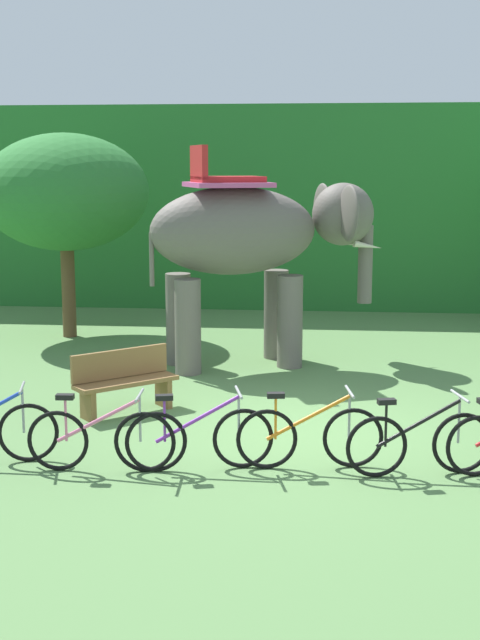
{
  "coord_description": "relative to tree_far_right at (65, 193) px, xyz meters",
  "views": [
    {
      "loc": [
        0.27,
        -11.09,
        3.47
      ],
      "look_at": [
        -0.9,
        1.0,
        1.3
      ],
      "focal_mm": 49.09,
      "sensor_mm": 36.0,
      "label": 1
    }
  ],
  "objects": [
    {
      "name": "foliage_hedge",
      "position": [
        4.88,
        6.61,
        -0.49
      ],
      "size": [
        36.0,
        6.0,
        4.85
      ],
      "primitive_type": "cube",
      "color": "#28702D",
      "rests_on": "ground"
    },
    {
      "name": "bike_purple",
      "position": [
        3.76,
        -7.59,
        -2.53
      ],
      "size": [
        1.68,
        0.58,
        0.92
      ],
      "color": "black",
      "rests_on": "ground"
    },
    {
      "name": "wooden_bench",
      "position": [
        2.37,
        -5.34,
        -2.43
      ],
      "size": [
        1.4,
        1.3,
        0.89
      ],
      "color": "brown",
      "rests_on": "ground"
    },
    {
      "name": "bike_pink",
      "position": [
        2.65,
        -7.75,
        -2.53
      ],
      "size": [
        1.71,
        0.52,
        0.92
      ],
      "color": "black",
      "rests_on": "ground"
    },
    {
      "name": "elephant",
      "position": [
        3.92,
        -2.13,
        -0.71
      ],
      "size": [
        4.2,
        2.85,
        3.78
      ],
      "color": "#665E56",
      "rests_on": "ground"
    },
    {
      "name": "bike_orange",
      "position": [
        5.02,
        -7.41,
        -2.53
      ],
      "size": [
        1.7,
        0.52,
        0.92
      ],
      "color": "black",
      "rests_on": "ground"
    },
    {
      "name": "ground_plane",
      "position": [
        4.88,
        -6.02,
        -2.91
      ],
      "size": [
        80.0,
        80.0,
        0.0
      ],
      "primitive_type": "plane",
      "color": "#567F47"
    },
    {
      "name": "tree_far_right",
      "position": [
        0.0,
        0.0,
        0.0
      ],
      "size": [
        3.33,
        3.33,
        4.08
      ],
      "color": "brown",
      "rests_on": "ground"
    },
    {
      "name": "bike_black",
      "position": [
        6.25,
        -7.52,
        -2.53
      ],
      "size": [
        1.68,
        0.58,
        0.92
      ],
      "color": "black",
      "rests_on": "ground"
    }
  ]
}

